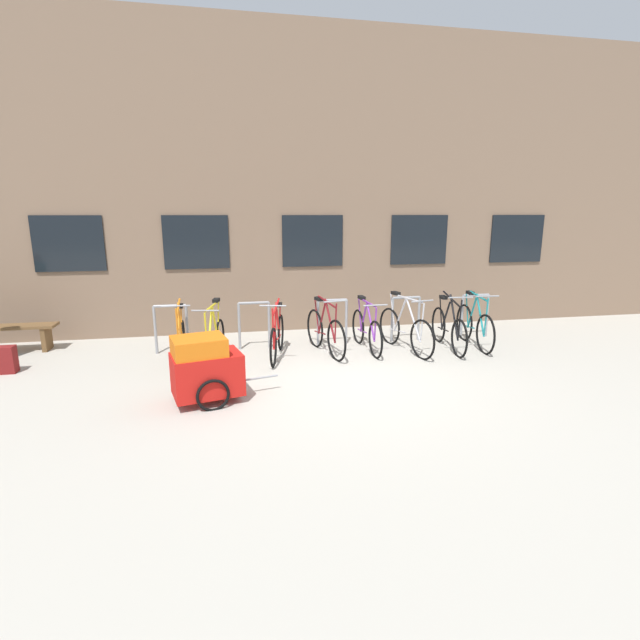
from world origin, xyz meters
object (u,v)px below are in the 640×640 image
at_px(bicycle_red, 277,336).
at_px(wooden_bench, 1,333).
at_px(bicycle_purple, 366,330).
at_px(bicycle_silver, 405,330).
at_px(bicycle_orange, 181,341).
at_px(bike_trailer, 205,368).
at_px(backpack, 6,360).
at_px(bicycle_yellow, 214,340).
at_px(bicycle_maroon, 325,332).
at_px(bicycle_teal, 474,326).
at_px(bicycle_black, 448,328).

height_order(bicycle_red, wooden_bench, bicycle_red).
height_order(bicycle_purple, bicycle_silver, bicycle_silver).
height_order(bicycle_red, bicycle_purple, bicycle_red).
relative_size(bicycle_orange, bicycle_silver, 0.93).
bearing_deg(bicycle_purple, bike_trailer, -144.81).
distance_m(bicycle_silver, backpack, 6.72).
relative_size(bicycle_orange, wooden_bench, 0.88).
height_order(bicycle_red, bicycle_orange, bicycle_orange).
distance_m(wooden_bench, backpack, 1.44).
xyz_separation_m(bike_trailer, wooden_bench, (-3.80, 3.11, -0.10)).
distance_m(bicycle_red, bicycle_purple, 1.69).
xyz_separation_m(bicycle_orange, backpack, (-2.70, -0.06, -0.15)).
relative_size(bicycle_yellow, wooden_bench, 0.89).
height_order(bicycle_red, bicycle_silver, bicycle_silver).
height_order(bicycle_maroon, bicycle_silver, bicycle_silver).
xyz_separation_m(bicycle_purple, wooden_bench, (-6.64, 1.11, -0.00)).
relative_size(bicycle_red, bicycle_teal, 0.98).
relative_size(bicycle_black, bicycle_orange, 1.06).
relative_size(bicycle_teal, bicycle_purple, 1.01).
relative_size(bicycle_black, bicycle_silver, 0.99).
height_order(bicycle_red, bicycle_maroon, bicycle_maroon).
bearing_deg(bicycle_yellow, bicycle_orange, 174.27).
xyz_separation_m(bicycle_black, bicycle_yellow, (-4.32, 0.04, -0.02)).
bearing_deg(bicycle_yellow, bicycle_teal, 0.16).
xyz_separation_m(bicycle_black, backpack, (-7.57, 0.03, -0.17)).
distance_m(bicycle_silver, wooden_bench, 7.44).
distance_m(bike_trailer, wooden_bench, 4.91).
bearing_deg(bicycle_yellow, bicycle_silver, -0.27).
distance_m(bicycle_purple, bicycle_maroon, 0.80).
height_order(bicycle_purple, wooden_bench, bicycle_purple).
xyz_separation_m(bicycle_teal, bicycle_purple, (-2.10, 0.17, -0.03)).
xyz_separation_m(bicycle_red, bicycle_orange, (-1.65, 0.01, -0.00)).
xyz_separation_m(bicycle_red, bicycle_purple, (1.68, 0.14, 0.00)).
distance_m(bicycle_maroon, backpack, 5.24).
bearing_deg(bicycle_black, bicycle_yellow, 179.44).
height_order(bicycle_red, bike_trailer, bicycle_red).
relative_size(bicycle_purple, wooden_bench, 0.89).
bearing_deg(backpack, bicycle_silver, -0.36).
relative_size(bicycle_purple, backpack, 3.84).
xyz_separation_m(bicycle_black, bicycle_teal, (0.56, 0.06, 0.01)).
bearing_deg(backpack, bicycle_orange, 1.06).
bearing_deg(bicycle_silver, bicycle_red, 178.40).
bearing_deg(bicycle_black, bicycle_orange, 178.85).
xyz_separation_m(bike_trailer, backpack, (-3.20, 1.81, -0.25)).
bearing_deg(bicycle_purple, bicycle_yellow, -176.19).
bearing_deg(bike_trailer, bicycle_yellow, 88.30).
height_order(bicycle_black, bicycle_yellow, bicycle_black).
height_order(bicycle_black, bicycle_silver, bicycle_black).
distance_m(bicycle_purple, bicycle_silver, 0.71).
distance_m(bicycle_black, bicycle_yellow, 4.32).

